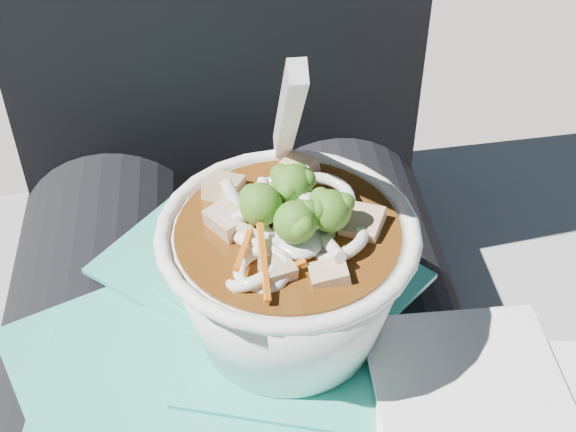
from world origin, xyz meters
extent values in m
cylinder|color=black|center=(0.10, 0.00, 0.56)|extent=(0.16, 0.48, 0.16)
cube|color=teal|center=(0.02, -0.01, 0.64)|extent=(0.11, 0.14, 0.00)
cube|color=teal|center=(-0.05, -0.01, 0.64)|extent=(0.22, 0.23, 0.00)
cube|color=teal|center=(-0.04, -0.05, 0.65)|extent=(0.20, 0.20, 0.00)
cube|color=teal|center=(-0.01, 0.08, 0.65)|extent=(0.18, 0.18, 0.00)
cube|color=teal|center=(0.04, 0.01, 0.65)|extent=(0.16, 0.18, 0.00)
cube|color=teal|center=(0.04, 0.05, 0.65)|extent=(0.19, 0.19, 0.00)
cube|color=white|center=(0.14, -0.08, 0.66)|extent=(0.16, 0.16, 0.00)
cube|color=white|center=(0.13, -0.05, 0.66)|extent=(0.11, 0.11, 0.00)
torus|color=white|center=(0.03, 0.01, 0.74)|extent=(0.15, 0.15, 0.01)
cylinder|color=#48260A|center=(0.03, 0.01, 0.74)|extent=(0.13, 0.13, 0.01)
torus|color=white|center=(0.06, 0.00, 0.74)|extent=(0.05, 0.05, 0.03)
torus|color=white|center=(0.02, -0.03, 0.74)|extent=(0.04, 0.04, 0.02)
torus|color=white|center=(0.03, 0.01, 0.75)|extent=(0.04, 0.04, 0.03)
torus|color=white|center=(0.02, 0.01, 0.74)|extent=(0.05, 0.05, 0.01)
torus|color=white|center=(0.05, 0.01, 0.75)|extent=(0.04, 0.03, 0.03)
torus|color=white|center=(0.03, 0.02, 0.74)|extent=(0.06, 0.05, 0.04)
torus|color=white|center=(0.01, -0.03, 0.74)|extent=(0.05, 0.04, 0.03)
torus|color=white|center=(0.03, 0.02, 0.75)|extent=(0.06, 0.05, 0.03)
torus|color=white|center=(0.03, 0.01, 0.75)|extent=(0.05, 0.05, 0.03)
torus|color=white|center=(0.00, 0.02, 0.75)|extent=(0.04, 0.04, 0.03)
torus|color=white|center=(0.06, -0.01, 0.74)|extent=(0.05, 0.05, 0.03)
torus|color=white|center=(0.05, 0.02, 0.75)|extent=(0.06, 0.06, 0.01)
cylinder|color=white|center=(0.01, 0.00, 0.75)|extent=(0.04, 0.02, 0.02)
cylinder|color=white|center=(0.02, 0.03, 0.75)|extent=(0.02, 0.03, 0.02)
cylinder|color=white|center=(0.05, -0.01, 0.75)|extent=(0.01, 0.04, 0.02)
cylinder|color=white|center=(0.01, 0.02, 0.75)|extent=(0.02, 0.04, 0.03)
cylinder|color=#7EAC53|center=(0.05, 0.00, 0.75)|extent=(0.01, 0.01, 0.01)
sphere|color=#2A5F15|center=(0.05, 0.00, 0.76)|extent=(0.02, 0.02, 0.02)
sphere|color=#2A5F15|center=(0.06, 0.00, 0.76)|extent=(0.01, 0.01, 0.01)
sphere|color=#2A5F15|center=(0.06, 0.00, 0.76)|extent=(0.01, 0.01, 0.01)
sphere|color=#2A5F15|center=(0.05, 0.00, 0.76)|extent=(0.01, 0.01, 0.01)
sphere|color=#2A5F15|center=(0.05, 0.01, 0.76)|extent=(0.01, 0.01, 0.01)
cylinder|color=#7EAC53|center=(0.04, 0.03, 0.75)|extent=(0.01, 0.01, 0.01)
sphere|color=#2A5F15|center=(0.04, 0.03, 0.76)|extent=(0.02, 0.02, 0.02)
sphere|color=#2A5F15|center=(0.04, 0.02, 0.76)|extent=(0.01, 0.01, 0.01)
sphere|color=#2A5F15|center=(0.03, 0.02, 0.76)|extent=(0.01, 0.01, 0.01)
sphere|color=#2A5F15|center=(0.04, 0.03, 0.76)|extent=(0.01, 0.01, 0.01)
sphere|color=#2A5F15|center=(0.03, 0.03, 0.76)|extent=(0.01, 0.01, 0.01)
cylinder|color=#7EAC53|center=(0.02, 0.01, 0.75)|extent=(0.01, 0.01, 0.01)
sphere|color=#2A5F15|center=(0.02, 0.01, 0.76)|extent=(0.02, 0.02, 0.02)
sphere|color=#2A5F15|center=(0.02, 0.02, 0.76)|extent=(0.01, 0.01, 0.01)
sphere|color=#2A5F15|center=(0.01, 0.02, 0.76)|extent=(0.01, 0.01, 0.01)
sphere|color=#2A5F15|center=(0.01, 0.01, 0.76)|extent=(0.01, 0.01, 0.01)
sphere|color=#2A5F15|center=(0.02, 0.02, 0.76)|extent=(0.01, 0.01, 0.01)
cylinder|color=#7EAC53|center=(0.04, -0.01, 0.75)|extent=(0.01, 0.01, 0.01)
sphere|color=#2A5F15|center=(0.04, -0.01, 0.76)|extent=(0.02, 0.02, 0.02)
sphere|color=#2A5F15|center=(0.04, -0.01, 0.76)|extent=(0.01, 0.01, 0.01)
sphere|color=#2A5F15|center=(0.04, -0.02, 0.76)|extent=(0.01, 0.01, 0.01)
sphere|color=#2A5F15|center=(0.04, 0.00, 0.76)|extent=(0.01, 0.01, 0.01)
sphere|color=#2A5F15|center=(0.04, 0.00, 0.76)|extent=(0.01, 0.01, 0.01)
cube|color=orange|center=(0.02, 0.03, 0.74)|extent=(0.02, 0.04, 0.00)
cube|color=orange|center=(0.02, -0.03, 0.74)|extent=(0.04, 0.01, 0.01)
cube|color=orange|center=(0.02, -0.03, 0.75)|extent=(0.00, 0.05, 0.01)
cube|color=orange|center=(0.04, 0.01, 0.75)|extent=(0.04, 0.01, 0.02)
cube|color=orange|center=(0.05, 0.01, 0.75)|extent=(0.00, 0.04, 0.01)
cube|color=orange|center=(0.01, -0.01, 0.75)|extent=(0.02, 0.05, 0.01)
cube|color=tan|center=(0.08, 0.00, 0.74)|extent=(0.03, 0.03, 0.02)
cube|color=tan|center=(0.04, 0.06, 0.74)|extent=(0.03, 0.03, 0.02)
cube|color=tan|center=(0.00, 0.05, 0.74)|extent=(0.03, 0.03, 0.02)
cube|color=tan|center=(0.00, 0.01, 0.74)|extent=(0.03, 0.03, 0.02)
cube|color=tan|center=(0.02, -0.03, 0.74)|extent=(0.02, 0.02, 0.01)
cube|color=tan|center=(0.05, -0.03, 0.74)|extent=(0.02, 0.02, 0.02)
ellipsoid|color=silver|center=(0.04, 0.00, 0.74)|extent=(0.03, 0.04, 0.01)
cube|color=silver|center=(0.04, 0.04, 0.80)|extent=(0.01, 0.09, 0.11)
camera|label=1|loc=(0.00, -0.33, 1.05)|focal=50.00mm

